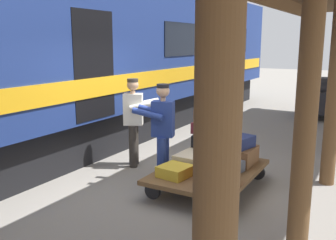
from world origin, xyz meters
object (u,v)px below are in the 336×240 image
Objects in this scene: luggage_cart at (209,172)px; suitcase_olive_duffel at (215,148)px; baggage_tug at (318,98)px; suitcase_maroon_trunk at (214,176)px; suitcase_navy_fabric at (240,142)px; suitcase_orange_carryall at (207,116)px; suitcase_black_hardshell at (207,140)px; porter_by_door at (134,119)px; suitcase_yellow_case at (175,171)px; suitcase_cream_canvas at (191,160)px; suitcase_burgundy_valise at (206,128)px; suitcase_slate_roller at (228,167)px; suitcase_brown_leather at (240,155)px; suitcase_red_plastic at (215,162)px; train_car at (37,58)px; suitcase_tan_vintage at (205,151)px; porter_in_overalls at (162,130)px.

luggage_cart is 5.45× the size of suitcase_olive_duffel.
baggage_tug is (-0.22, -7.93, -0.25)m from suitcase_olive_duffel.
suitcase_maroon_trunk is 1.03× the size of suitcase_navy_fabric.
suitcase_maroon_trunk is 1.19× the size of suitcase_orange_carryall.
suitcase_black_hardshell is 1.23× the size of suitcase_olive_duffel.
luggage_cart is 4.89× the size of suitcase_orange_carryall.
porter_by_door is 0.90× the size of baggage_tug.
suitcase_navy_fabric reaches higher than suitcase_yellow_case.
suitcase_orange_carryall is (-0.02, -1.15, 0.68)m from suitcase_yellow_case.
suitcase_cream_canvas is at bearing -40.96° from suitcase_maroon_trunk.
suitcase_navy_fabric is at bearing 177.72° from suitcase_burgundy_valise.
suitcase_slate_roller is 0.83× the size of suitcase_cream_canvas.
porter_by_door reaches higher than suitcase_olive_duffel.
luggage_cart is 0.72m from suitcase_black_hardshell.
suitcase_maroon_trunk is at bearing 119.63° from suitcase_burgundy_valise.
suitcase_brown_leather is 1.14m from suitcase_red_plastic.
suitcase_cream_canvas is 1.55m from porter_by_door.
suitcase_orange_carryall is at bearing -42.94° from suitcase_slate_roller.
train_car is at bearing 10.02° from suitcase_orange_carryall.
suitcase_orange_carryall reaches higher than suitcase_tan_vintage.
train_car is 4.41m from suitcase_red_plastic.
suitcase_tan_vintage is 1.50m from porter_by_door.
suitcase_red_plastic is 1.23× the size of suitcase_burgundy_valise.
suitcase_olive_duffel is at bearing 179.43° from suitcase_yellow_case.
suitcase_tan_vintage reaches higher than luggage_cart.
suitcase_slate_roller is 1.25m from porter_in_overalls.
train_car is 8.70m from baggage_tug.
suitcase_burgundy_valise is at bearing -47.18° from suitcase_black_hardshell.
suitcase_orange_carryall is at bearing -61.22° from suitcase_maroon_trunk.
suitcase_tan_vintage is 1.17× the size of suitcase_olive_duffel.
porter_by_door reaches higher than suitcase_tan_vintage.
suitcase_red_plastic is 1.38m from suitcase_orange_carryall.
suitcase_red_plastic is 2.30m from porter_by_door.
suitcase_black_hardshell is 0.27× the size of porter_by_door.
suitcase_maroon_trunk is 1.02× the size of suitcase_red_plastic.
suitcase_black_hardshell is (0.61, 0.03, 0.20)m from suitcase_brown_leather.
train_car reaches higher than suitcase_brown_leather.
suitcase_red_plastic is 1.10m from suitcase_navy_fabric.
porter_in_overalls is at bearing 79.64° from baggage_tug.
suitcase_black_hardshell is at bearing 2.91° from suitcase_brown_leather.
suitcase_olive_duffel is 0.90× the size of suitcase_orange_carryall.
suitcase_cream_canvas is 1.22× the size of suitcase_navy_fabric.
suitcase_tan_vintage is 0.90× the size of suitcase_red_plastic.
suitcase_tan_vintage is 0.56m from suitcase_cream_canvas.
suitcase_burgundy_valise is at bearing -125.14° from porter_in_overalls.
suitcase_brown_leather is at bearing -90.00° from suitcase_slate_roller.
suitcase_cream_canvas is at bearing 164.29° from porter_by_door.
suitcase_tan_vintage reaches higher than suitcase_yellow_case.
suitcase_orange_carryall is (-3.50, -0.62, -0.96)m from train_car.
suitcase_slate_roller is (-4.13, -0.03, -1.64)m from train_car.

